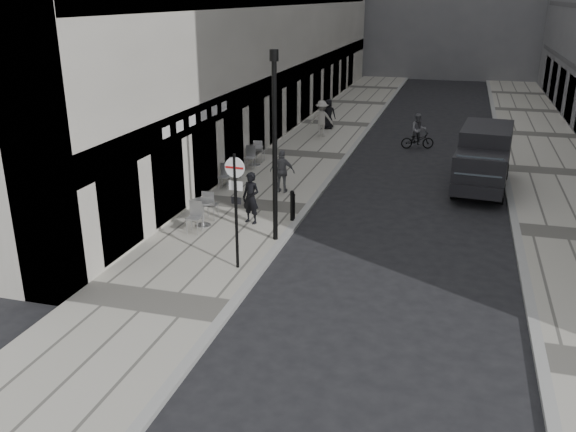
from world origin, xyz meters
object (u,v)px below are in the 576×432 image
Objects in this scene: walking_man at (251,198)px; panel_van at (484,155)px; sign_post at (236,196)px; lamppost at (275,139)px; cyclist at (418,135)px.

walking_man is 0.33× the size of panel_van.
lamppost is (0.40, 2.25, 1.08)m from sign_post.
walking_man is 13.25m from cyclist.
panel_van is at bearing 51.01° from lamppost.
lamppost is at bearing -123.74° from panel_van.
panel_van is at bearing -80.80° from cyclist.
sign_post is at bearing -100.06° from lamppost.
walking_man is 2.83m from lamppost.
walking_man is 0.98× the size of cyclist.
panel_van is (6.16, 7.61, -1.94)m from lamppost.
cyclist is at bearing 88.98° from walking_man.
walking_man is 0.53× the size of sign_post.
lamppost is 3.25× the size of cyclist.
walking_man is 0.30× the size of lamppost.
lamppost is (1.18, -1.17, 2.29)m from walking_man.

